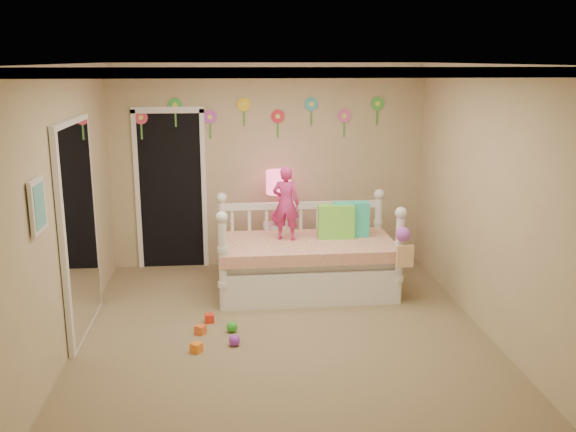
{
  "coord_description": "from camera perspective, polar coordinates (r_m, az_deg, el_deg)",
  "views": [
    {
      "loc": [
        -0.49,
        -5.79,
        2.64
      ],
      "look_at": [
        0.1,
        0.6,
        1.05
      ],
      "focal_mm": 39.51,
      "sensor_mm": 36.0,
      "label": 1
    }
  ],
  "objects": [
    {
      "name": "ceiling",
      "position": [
        5.81,
        -0.45,
        13.53
      ],
      "size": [
        4.0,
        4.5,
        0.01
      ],
      "primitive_type": "cube",
      "color": "white",
      "rests_on": "floor"
    },
    {
      "name": "wall_picture",
      "position": [
        5.22,
        -21.61,
        0.87
      ],
      "size": [
        0.05,
        0.34,
        0.42
      ],
      "primitive_type": "cube",
      "color": "white",
      "rests_on": "left_wall"
    },
    {
      "name": "mirror_closet",
      "position": [
        6.46,
        -18.26,
        -1.05
      ],
      "size": [
        0.07,
        1.3,
        2.1
      ],
      "primitive_type": "cube",
      "color": "white",
      "rests_on": "left_wall"
    },
    {
      "name": "hanging_bag",
      "position": [
        6.9,
        10.3,
        -2.88
      ],
      "size": [
        0.2,
        0.16,
        0.36
      ],
      "primitive_type": null,
      "color": "beige",
      "rests_on": "daybed"
    },
    {
      "name": "table_lamp",
      "position": [
        7.84,
        -0.86,
        2.46
      ],
      "size": [
        0.31,
        0.31,
        0.68
      ],
      "color": "#F9217F",
      "rests_on": "nightstand"
    },
    {
      "name": "pillow_turquoise",
      "position": [
        7.44,
        5.68,
        -0.3
      ],
      "size": [
        0.41,
        0.15,
        0.41
      ],
      "primitive_type": "cube",
      "rotation": [
        0.0,
        0.0,
        0.02
      ],
      "color": "#28CAA6",
      "rests_on": "daybed"
    },
    {
      "name": "back_wall",
      "position": [
        8.16,
        -1.78,
        4.47
      ],
      "size": [
        4.0,
        0.01,
        2.6
      ],
      "primitive_type": "cube",
      "color": "tan",
      "rests_on": "floor"
    },
    {
      "name": "toy_scatter",
      "position": [
        6.45,
        -7.32,
        -9.82
      ],
      "size": [
        1.19,
        1.49,
        0.11
      ],
      "primitive_type": null,
      "rotation": [
        0.0,
        0.0,
        0.34
      ],
      "color": "#996666",
      "rests_on": "floor"
    },
    {
      "name": "nightstand",
      "position": [
        8.03,
        -0.84,
        -2.89
      ],
      "size": [
        0.39,
        0.31,
        0.63
      ],
      "primitive_type": "cube",
      "rotation": [
        0.0,
        0.0,
        -0.05
      ],
      "color": "white",
      "rests_on": "floor"
    },
    {
      "name": "right_wall",
      "position": [
        6.44,
        17.6,
        1.25
      ],
      "size": [
        0.01,
        4.5,
        2.6
      ],
      "primitive_type": "cube",
      "color": "tan",
      "rests_on": "floor"
    },
    {
      "name": "floor",
      "position": [
        6.38,
        -0.4,
        -10.52
      ],
      "size": [
        4.0,
        4.5,
        0.01
      ],
      "primitive_type": "cube",
      "color": "#7F684C",
      "rests_on": "ground"
    },
    {
      "name": "crown_molding",
      "position": [
        5.81,
        -0.45,
        13.23
      ],
      "size": [
        4.0,
        4.5,
        0.06
      ],
      "primitive_type": null,
      "color": "white",
      "rests_on": "ceiling"
    },
    {
      "name": "flower_decals",
      "position": [
        8.06,
        -2.45,
        8.94
      ],
      "size": [
        3.4,
        0.02,
        0.5
      ],
      "primitive_type": null,
      "color": "#B2668C",
      "rests_on": "back_wall"
    },
    {
      "name": "closet_doorway",
      "position": [
        8.21,
        -10.5,
        2.43
      ],
      "size": [
        0.9,
        0.04,
        2.07
      ],
      "primitive_type": "cube",
      "color": "black",
      "rests_on": "back_wall"
    },
    {
      "name": "pillow_lime",
      "position": [
        7.36,
        4.34,
        -0.5
      ],
      "size": [
        0.42,
        0.17,
        0.4
      ],
      "primitive_type": "cube",
      "rotation": [
        0.0,
        0.0,
        -0.03
      ],
      "color": "#77E746",
      "rests_on": "daybed"
    },
    {
      "name": "left_wall",
      "position": [
        6.13,
        -19.4,
        0.48
      ],
      "size": [
        0.01,
        4.5,
        2.6
      ],
      "primitive_type": "cube",
      "color": "tan",
      "rests_on": "floor"
    },
    {
      "name": "daybed",
      "position": [
        7.3,
        1.66,
        -2.69
      ],
      "size": [
        2.05,
        1.12,
        1.1
      ],
      "primitive_type": null,
      "rotation": [
        0.0,
        0.0,
        0.01
      ],
      "color": "white",
      "rests_on": "floor"
    },
    {
      "name": "child",
      "position": [
        7.23,
        -0.19,
        1.15
      ],
      "size": [
        0.36,
        0.29,
        0.85
      ],
      "primitive_type": "imported",
      "rotation": [
        0.0,
        0.0,
        2.83
      ],
      "color": "#CA2D79",
      "rests_on": "daybed"
    }
  ]
}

